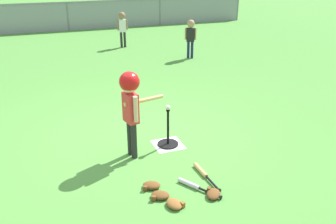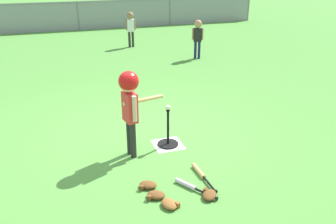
{
  "view_description": "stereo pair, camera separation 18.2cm",
  "coord_description": "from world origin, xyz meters",
  "px_view_note": "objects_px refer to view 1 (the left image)",
  "views": [
    {
      "loc": [
        -1.37,
        -4.82,
        2.58
      ],
      "look_at": [
        0.32,
        -0.43,
        0.55
      ],
      "focal_mm": 37.02,
      "sensor_mm": 36.0,
      "label": 1
    },
    {
      "loc": [
        -1.19,
        -4.88,
        2.58
      ],
      "look_at": [
        0.32,
        -0.43,
        0.55
      ],
      "focal_mm": 37.02,
      "sensor_mm": 36.0,
      "label": 2
    }
  ],
  "objects_px": {
    "spare_bat_silver": "(193,186)",
    "glove_by_plate": "(151,185)",
    "fielder_deep_right": "(191,34)",
    "fielder_deep_center": "(122,25)",
    "baseball_on_tee": "(168,107)",
    "batter_child": "(131,97)",
    "spare_bat_wood": "(203,173)",
    "glove_outfield_drop": "(213,194)",
    "batting_tee": "(168,140)",
    "glove_tossed_aside": "(160,195)",
    "glove_near_bats": "(175,204)"
  },
  "relations": [
    {
      "from": "glove_by_plate",
      "to": "glove_tossed_aside",
      "type": "distance_m",
      "value": 0.23
    },
    {
      "from": "spare_bat_wood",
      "to": "glove_outfield_drop",
      "type": "bearing_deg",
      "value": -101.08
    },
    {
      "from": "batter_child",
      "to": "fielder_deep_center",
      "type": "height_order",
      "value": "batter_child"
    },
    {
      "from": "batter_child",
      "to": "fielder_deep_center",
      "type": "distance_m",
      "value": 7.12
    },
    {
      "from": "spare_bat_silver",
      "to": "glove_tossed_aside",
      "type": "bearing_deg",
      "value": -174.72
    },
    {
      "from": "baseball_on_tee",
      "to": "glove_outfield_drop",
      "type": "relative_size",
      "value": 0.27
    },
    {
      "from": "batting_tee",
      "to": "fielder_deep_center",
      "type": "xyz_separation_m",
      "value": [
        1.02,
        6.81,
        0.64
      ]
    },
    {
      "from": "batter_child",
      "to": "batting_tee",
      "type": "bearing_deg",
      "value": 11.71
    },
    {
      "from": "spare_bat_silver",
      "to": "glove_tossed_aside",
      "type": "xyz_separation_m",
      "value": [
        -0.45,
        -0.04,
        0.01
      ]
    },
    {
      "from": "batting_tee",
      "to": "spare_bat_silver",
      "type": "height_order",
      "value": "batting_tee"
    },
    {
      "from": "batting_tee",
      "to": "glove_tossed_aside",
      "type": "height_order",
      "value": "batting_tee"
    },
    {
      "from": "baseball_on_tee",
      "to": "fielder_deep_right",
      "type": "height_order",
      "value": "fielder_deep_right"
    },
    {
      "from": "spare_bat_silver",
      "to": "glove_by_plate",
      "type": "xyz_separation_m",
      "value": [
        -0.49,
        0.19,
        0.01
      ]
    },
    {
      "from": "batter_child",
      "to": "glove_near_bats",
      "type": "distance_m",
      "value": 1.55
    },
    {
      "from": "fielder_deep_center",
      "to": "spare_bat_silver",
      "type": "distance_m",
      "value": 8.07
    },
    {
      "from": "glove_outfield_drop",
      "to": "glove_near_bats",
      "type": "bearing_deg",
      "value": -178.64
    },
    {
      "from": "glove_by_plate",
      "to": "batting_tee",
      "type": "bearing_deg",
      "value": 58.41
    },
    {
      "from": "glove_by_plate",
      "to": "glove_tossed_aside",
      "type": "xyz_separation_m",
      "value": [
        0.04,
        -0.23,
        0.0
      ]
    },
    {
      "from": "batting_tee",
      "to": "glove_tossed_aside",
      "type": "bearing_deg",
      "value": -115.09
    },
    {
      "from": "baseball_on_tee",
      "to": "glove_by_plate",
      "type": "distance_m",
      "value": 1.27
    },
    {
      "from": "fielder_deep_right",
      "to": "glove_outfield_drop",
      "type": "xyz_separation_m",
      "value": [
        -2.44,
        -6.09,
        -0.68
      ]
    },
    {
      "from": "glove_by_plate",
      "to": "glove_near_bats",
      "type": "relative_size",
      "value": 1.06
    },
    {
      "from": "batter_child",
      "to": "fielder_deep_right",
      "type": "relative_size",
      "value": 1.14
    },
    {
      "from": "fielder_deep_right",
      "to": "glove_by_plate",
      "type": "height_order",
      "value": "fielder_deep_right"
    },
    {
      "from": "fielder_deep_right",
      "to": "glove_by_plate",
      "type": "distance_m",
      "value": 6.48
    },
    {
      "from": "baseball_on_tee",
      "to": "glove_outfield_drop",
      "type": "distance_m",
      "value": 1.51
    },
    {
      "from": "batting_tee",
      "to": "spare_bat_wood",
      "type": "relative_size",
      "value": 0.89
    },
    {
      "from": "spare_bat_silver",
      "to": "glove_by_plate",
      "type": "relative_size",
      "value": 2.06
    },
    {
      "from": "batting_tee",
      "to": "fielder_deep_center",
      "type": "distance_m",
      "value": 6.92
    },
    {
      "from": "batter_child",
      "to": "spare_bat_silver",
      "type": "distance_m",
      "value": 1.43
    },
    {
      "from": "fielder_deep_right",
      "to": "glove_outfield_drop",
      "type": "relative_size",
      "value": 4.09
    },
    {
      "from": "batting_tee",
      "to": "glove_by_plate",
      "type": "relative_size",
      "value": 2.18
    },
    {
      "from": "fielder_deep_right",
      "to": "spare_bat_silver",
      "type": "relative_size",
      "value": 2.0
    },
    {
      "from": "baseball_on_tee",
      "to": "glove_tossed_aside",
      "type": "distance_m",
      "value": 1.44
    },
    {
      "from": "fielder_deep_right",
      "to": "glove_by_plate",
      "type": "relative_size",
      "value": 4.12
    },
    {
      "from": "batter_child",
      "to": "glove_outfield_drop",
      "type": "xyz_separation_m",
      "value": [
        0.64,
        -1.27,
        -0.87
      ]
    },
    {
      "from": "spare_bat_wood",
      "to": "baseball_on_tee",
      "type": "bearing_deg",
      "value": 98.39
    },
    {
      "from": "baseball_on_tee",
      "to": "fielder_deep_center",
      "type": "bearing_deg",
      "value": 81.48
    },
    {
      "from": "glove_outfield_drop",
      "to": "batter_child",
      "type": "bearing_deg",
      "value": 116.74
    },
    {
      "from": "batter_child",
      "to": "fielder_deep_center",
      "type": "bearing_deg",
      "value": 76.93
    },
    {
      "from": "spare_bat_silver",
      "to": "spare_bat_wood",
      "type": "height_order",
      "value": "same"
    },
    {
      "from": "baseball_on_tee",
      "to": "batter_child",
      "type": "bearing_deg",
      "value": -168.29
    },
    {
      "from": "fielder_deep_center",
      "to": "spare_bat_silver",
      "type": "xyz_separation_m",
      "value": [
        -1.12,
        -7.96,
        -0.7
      ]
    },
    {
      "from": "spare_bat_wood",
      "to": "glove_by_plate",
      "type": "bearing_deg",
      "value": -177.79
    },
    {
      "from": "baseball_on_tee",
      "to": "spare_bat_silver",
      "type": "relative_size",
      "value": 0.13
    },
    {
      "from": "baseball_on_tee",
      "to": "fielder_deep_right",
      "type": "bearing_deg",
      "value": 62.06
    },
    {
      "from": "baseball_on_tee",
      "to": "fielder_deep_right",
      "type": "xyz_separation_m",
      "value": [
        2.49,
        4.7,
        0.09
      ]
    },
    {
      "from": "batting_tee",
      "to": "fielder_deep_right",
      "type": "relative_size",
      "value": 0.53
    },
    {
      "from": "fielder_deep_right",
      "to": "fielder_deep_center",
      "type": "distance_m",
      "value": 2.58
    },
    {
      "from": "glove_by_plate",
      "to": "baseball_on_tee",
      "type": "bearing_deg",
      "value": 58.41
    }
  ]
}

